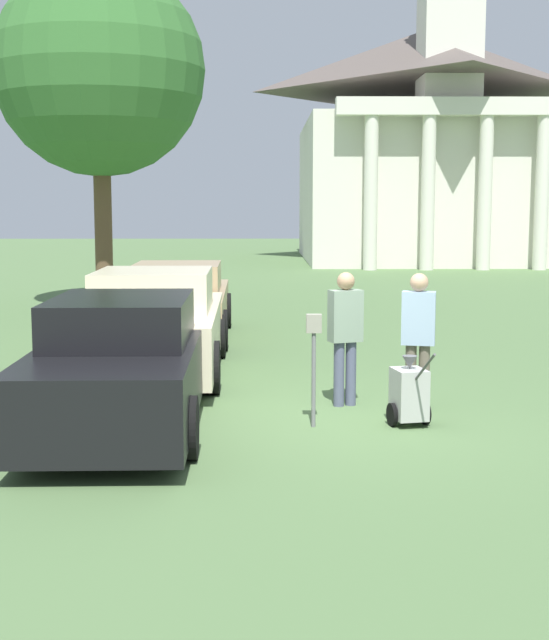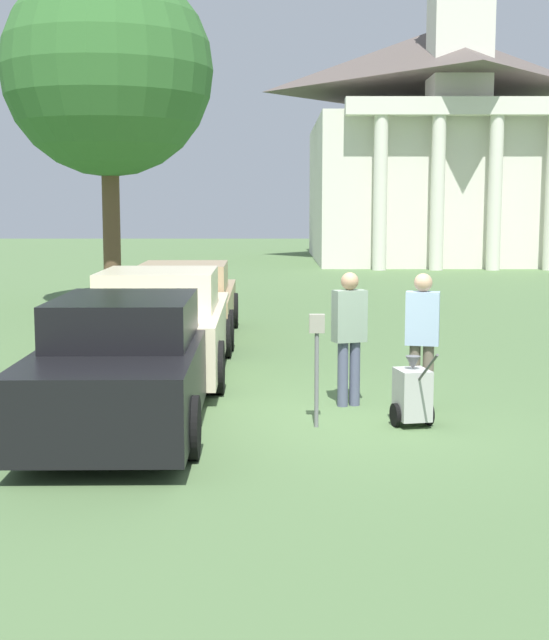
{
  "view_description": "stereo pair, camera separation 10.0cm",
  "coord_description": "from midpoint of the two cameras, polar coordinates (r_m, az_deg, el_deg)",
  "views": [
    {
      "loc": [
        -0.6,
        -10.66,
        2.62
      ],
      "look_at": [
        -0.44,
        1.1,
        1.1
      ],
      "focal_mm": 50.0,
      "sensor_mm": 36.0,
      "label": 1
    },
    {
      "loc": [
        -0.5,
        -10.66,
        2.62
      ],
      "look_at": [
        -0.44,
        1.1,
        1.1
      ],
      "focal_mm": 50.0,
      "sensor_mm": 36.0,
      "label": 2
    }
  ],
  "objects": [
    {
      "name": "shade_tree",
      "position": [
        23.17,
        -11.26,
        15.37
      ],
      "size": [
        5.21,
        5.21,
        8.53
      ],
      "color": "brown",
      "rests_on": "ground_plane"
    },
    {
      "name": "parked_car_cream",
      "position": [
        13.89,
        -7.83,
        -0.4
      ],
      "size": [
        2.13,
        4.87,
        1.64
      ],
      "rotation": [
        0.0,
        0.0,
        0.02
      ],
      "color": "beige",
      "rests_on": "ground_plane"
    },
    {
      "name": "church",
      "position": [
        43.74,
        9.68,
        11.64
      ],
      "size": [
        11.77,
        14.3,
        24.85
      ],
      "color": "silver",
      "rests_on": "ground_plane"
    },
    {
      "name": "person_supervisor",
      "position": [
        11.44,
        8.94,
        -0.8
      ],
      "size": [
        0.46,
        0.31,
        1.77
      ],
      "rotation": [
        0.0,
        0.0,
        2.92
      ],
      "color": "#665B4C",
      "rests_on": "ground_plane"
    },
    {
      "name": "person_worker",
      "position": [
        11.62,
        4.31,
        -0.64
      ],
      "size": [
        0.47,
        0.34,
        1.76
      ],
      "rotation": [
        0.0,
        0.0,
        3.47
      ],
      "color": "#515670",
      "rests_on": "ground_plane"
    },
    {
      "name": "ground_plane",
      "position": [
        10.99,
        2.14,
        -6.43
      ],
      "size": [
        120.0,
        120.0,
        0.0
      ],
      "primitive_type": "plane",
      "color": "#517042"
    },
    {
      "name": "parked_car_tan",
      "position": [
        17.62,
        -6.33,
        1.07
      ],
      "size": [
        2.06,
        4.96,
        1.5
      ],
      "rotation": [
        0.0,
        0.0,
        0.02
      ],
      "color": "tan",
      "rests_on": "ground_plane"
    },
    {
      "name": "parking_meter",
      "position": [
        10.49,
        2.28,
        -1.84
      ],
      "size": [
        0.18,
        0.09,
        1.35
      ],
      "color": "slate",
      "rests_on": "ground_plane"
    },
    {
      "name": "parked_car_black",
      "position": [
        10.85,
        -9.84,
        -2.82
      ],
      "size": [
        1.99,
        5.22,
        1.55
      ],
      "rotation": [
        0.0,
        0.0,
        0.02
      ],
      "color": "black",
      "rests_on": "ground_plane"
    },
    {
      "name": "equipment_cart",
      "position": [
        10.76,
        8.35,
        -4.69
      ],
      "size": [
        0.52,
        1.0,
        1.0
      ],
      "rotation": [
        0.0,
        0.0,
        0.2
      ],
      "color": "#B2B2AD",
      "rests_on": "ground_plane"
    }
  ]
}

